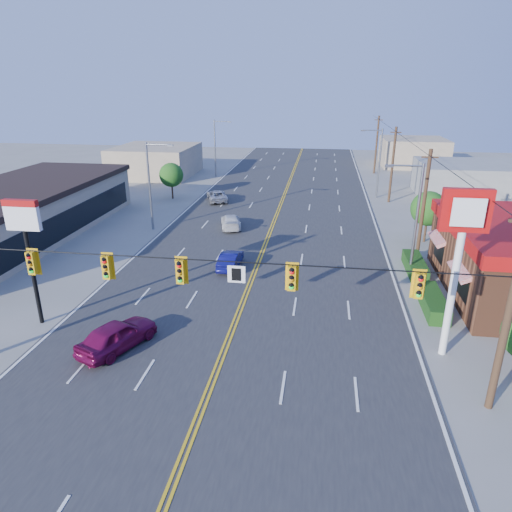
# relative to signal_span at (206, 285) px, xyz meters

# --- Properties ---
(ground) EXTENTS (160.00, 160.00, 0.00)m
(ground) POSITION_rel_signal_span_xyz_m (0.12, 0.00, -4.89)
(ground) COLOR gray
(ground) RESTS_ON ground
(road) EXTENTS (20.00, 120.00, 0.06)m
(road) POSITION_rel_signal_span_xyz_m (0.12, 20.00, -4.86)
(road) COLOR #2D2D30
(road) RESTS_ON ground
(signal_span) EXTENTS (24.32, 0.34, 9.00)m
(signal_span) POSITION_rel_signal_span_xyz_m (0.00, 0.00, 0.00)
(signal_span) COLOR #47301E
(signal_span) RESTS_ON ground
(kfc_pylon) EXTENTS (2.20, 0.36, 8.50)m
(kfc_pylon) POSITION_rel_signal_span_xyz_m (11.12, 4.00, 1.16)
(kfc_pylon) COLOR white
(kfc_pylon) RESTS_ON ground
(strip_mall) EXTENTS (10.40, 26.40, 4.40)m
(strip_mall) POSITION_rel_signal_span_xyz_m (-21.88, 18.00, -2.63)
(strip_mall) COLOR tan
(strip_mall) RESTS_ON ground
(pizza_hut_sign) EXTENTS (1.90, 0.30, 6.85)m
(pizza_hut_sign) POSITION_rel_signal_span_xyz_m (-10.88, 4.00, 0.30)
(pizza_hut_sign) COLOR black
(pizza_hut_sign) RESTS_ON ground
(streetlight_se) EXTENTS (2.55, 0.25, 8.00)m
(streetlight_se) POSITION_rel_signal_span_xyz_m (10.91, 14.00, -0.37)
(streetlight_se) COLOR gray
(streetlight_se) RESTS_ON ground
(streetlight_ne) EXTENTS (2.55, 0.25, 8.00)m
(streetlight_ne) POSITION_rel_signal_span_xyz_m (10.91, 38.00, -0.37)
(streetlight_ne) COLOR gray
(streetlight_ne) RESTS_ON ground
(streetlight_sw) EXTENTS (2.55, 0.25, 8.00)m
(streetlight_sw) POSITION_rel_signal_span_xyz_m (-10.67, 22.00, -0.37)
(streetlight_sw) COLOR gray
(streetlight_sw) RESTS_ON ground
(streetlight_nw) EXTENTS (2.55, 0.25, 8.00)m
(streetlight_nw) POSITION_rel_signal_span_xyz_m (-10.67, 48.00, -0.37)
(streetlight_nw) COLOR gray
(streetlight_nw) RESTS_ON ground
(utility_pole_near) EXTENTS (0.28, 0.28, 8.40)m
(utility_pole_near) POSITION_rel_signal_span_xyz_m (12.32, 18.00, -0.69)
(utility_pole_near) COLOR #47301E
(utility_pole_near) RESTS_ON ground
(utility_pole_mid) EXTENTS (0.28, 0.28, 8.40)m
(utility_pole_mid) POSITION_rel_signal_span_xyz_m (12.32, 36.00, -0.69)
(utility_pole_mid) COLOR #47301E
(utility_pole_mid) RESTS_ON ground
(utility_pole_far) EXTENTS (0.28, 0.28, 8.40)m
(utility_pole_far) POSITION_rel_signal_span_xyz_m (12.32, 54.00, -0.69)
(utility_pole_far) COLOR #47301E
(utility_pole_far) RESTS_ON ground
(tree_kfc_rear) EXTENTS (2.94, 2.94, 4.41)m
(tree_kfc_rear) POSITION_rel_signal_span_xyz_m (13.62, 22.00, -1.95)
(tree_kfc_rear) COLOR #47301E
(tree_kfc_rear) RESTS_ON ground
(tree_west) EXTENTS (2.80, 2.80, 4.20)m
(tree_west) POSITION_rel_signal_span_xyz_m (-12.88, 34.00, -2.09)
(tree_west) COLOR #47301E
(tree_west) RESTS_ON ground
(bld_east_mid) EXTENTS (12.00, 10.00, 4.00)m
(bld_east_mid) POSITION_rel_signal_span_xyz_m (22.12, 40.00, -2.89)
(bld_east_mid) COLOR gray
(bld_east_mid) RESTS_ON ground
(bld_west_far) EXTENTS (11.00, 12.00, 4.20)m
(bld_west_far) POSITION_rel_signal_span_xyz_m (-19.88, 48.00, -2.79)
(bld_west_far) COLOR tan
(bld_west_far) RESTS_ON ground
(bld_east_far) EXTENTS (10.00, 10.00, 4.40)m
(bld_east_far) POSITION_rel_signal_span_xyz_m (19.12, 62.00, -2.69)
(bld_east_far) COLOR tan
(bld_east_far) RESTS_ON ground
(car_magenta) EXTENTS (3.41, 4.79, 1.51)m
(car_magenta) POSITION_rel_signal_span_xyz_m (-5.33, 2.00, -4.13)
(car_magenta) COLOR maroon
(car_magenta) RESTS_ON ground
(car_blue) EXTENTS (1.39, 3.77, 1.23)m
(car_blue) POSITION_rel_signal_span_xyz_m (-1.78, 13.60, -4.27)
(car_blue) COLOR #0E0F55
(car_blue) RESTS_ON ground
(car_white) EXTENTS (2.73, 4.59, 1.25)m
(car_white) POSITION_rel_signal_span_xyz_m (-3.70, 23.37, -4.26)
(car_white) COLOR silver
(car_white) RESTS_ON ground
(car_silver) EXTENTS (3.48, 4.98, 1.26)m
(car_silver) POSITION_rel_signal_span_xyz_m (-7.30, 33.27, -4.25)
(car_silver) COLOR #B2B2B7
(car_silver) RESTS_ON ground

